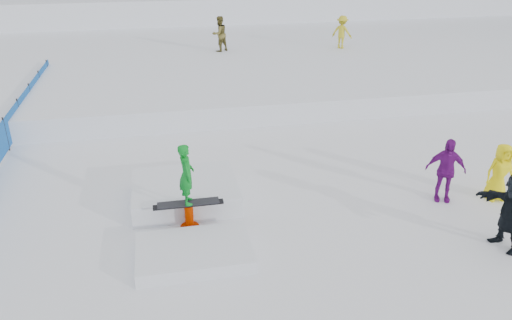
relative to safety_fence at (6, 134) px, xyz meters
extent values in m
plane|color=white|center=(6.50, -6.60, -0.55)|extent=(120.00, 120.00, 0.00)
cube|color=white|center=(6.50, 23.40, 0.65)|extent=(60.00, 14.00, 2.40)
cube|color=white|center=(6.50, 9.40, -0.15)|extent=(50.00, 18.00, 0.80)
cube|color=#1654A7|center=(0.00, 0.00, 0.00)|extent=(0.03, 16.00, 0.95)
cylinder|color=black|center=(0.00, 0.00, 0.00)|extent=(0.05, 0.05, 1.10)
cylinder|color=black|center=(0.00, 1.90, 0.00)|extent=(0.05, 0.05, 1.10)
cylinder|color=black|center=(0.00, 3.80, 0.00)|extent=(0.05, 0.05, 1.10)
cylinder|color=black|center=(0.00, 5.70, 0.00)|extent=(0.05, 0.05, 1.10)
cylinder|color=black|center=(0.00, 7.60, 0.00)|extent=(0.05, 0.05, 1.10)
imported|color=brown|center=(7.96, 9.15, 1.10)|extent=(1.04, 0.98, 1.71)
imported|color=gold|center=(14.15, 8.64, 1.06)|extent=(1.18, 1.15, 1.62)
imported|color=#73117F|center=(11.66, -5.58, 0.29)|extent=(1.07, 0.75, 1.68)
imported|color=#FFEB0D|center=(13.04, -5.82, 0.21)|extent=(0.77, 0.53, 1.52)
imported|color=black|center=(11.89, -7.78, 0.34)|extent=(0.84, 1.73, 1.79)
cube|color=white|center=(5.21, -4.37, -0.28)|extent=(2.60, 2.20, 0.54)
cube|color=white|center=(5.21, -6.87, -0.40)|extent=(2.40, 1.60, 0.30)
cylinder|color=#C22E00|center=(5.21, -5.67, -0.52)|extent=(0.44, 0.44, 0.06)
cylinder|color=#C22E00|center=(5.21, -5.67, -0.25)|extent=(0.20, 0.20, 0.60)
cube|color=black|center=(5.21, -5.67, 0.08)|extent=(1.60, 0.16, 0.06)
cube|color=black|center=(5.21, -5.67, 0.12)|extent=(1.40, 0.28, 0.03)
imported|color=#07841E|center=(5.21, -5.67, 0.85)|extent=(0.34, 0.52, 1.42)
camera|label=1|loc=(4.75, -15.65, 5.76)|focal=35.00mm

